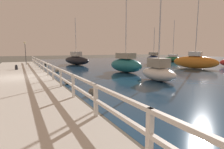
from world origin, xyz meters
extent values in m
plane|color=#4C473D|center=(0.00, 0.00, 0.00)|extent=(120.00, 120.00, 0.00)
cube|color=beige|center=(0.00, 0.00, 0.14)|extent=(4.27, 36.00, 0.28)
cube|color=white|center=(2.03, -11.57, 0.74)|extent=(0.10, 0.10, 0.93)
cube|color=white|center=(2.03, -9.26, 0.74)|extent=(0.10, 0.10, 0.93)
cube|color=white|center=(2.03, -6.94, 0.74)|extent=(0.10, 0.10, 0.93)
cube|color=white|center=(2.03, -4.63, 0.74)|extent=(0.10, 0.10, 0.93)
cube|color=white|center=(2.03, -2.31, 0.74)|extent=(0.10, 0.10, 0.93)
cube|color=white|center=(2.03, 0.00, 0.74)|extent=(0.10, 0.10, 0.93)
cube|color=white|center=(2.03, 2.31, 0.74)|extent=(0.10, 0.10, 0.93)
cube|color=white|center=(2.03, 4.63, 0.74)|extent=(0.10, 0.10, 0.93)
cube|color=white|center=(2.03, 6.94, 0.74)|extent=(0.10, 0.10, 0.93)
cube|color=white|center=(2.03, 9.26, 0.74)|extent=(0.10, 0.10, 0.93)
cube|color=white|center=(2.03, 11.57, 0.74)|extent=(0.10, 0.10, 0.93)
cube|color=white|center=(2.03, 13.89, 0.74)|extent=(0.10, 0.10, 0.93)
cube|color=white|center=(2.03, 16.20, 0.74)|extent=(0.10, 0.10, 0.93)
cube|color=white|center=(2.03, 0.00, 1.16)|extent=(0.09, 32.50, 0.08)
cube|color=white|center=(2.03, 0.00, 0.74)|extent=(0.09, 32.50, 0.08)
ellipsoid|color=gray|center=(3.45, 3.89, 0.16)|extent=(0.44, 0.40, 0.33)
ellipsoid|color=#666056|center=(2.84, -2.72, 0.15)|extent=(0.40, 0.36, 0.30)
ellipsoid|color=slate|center=(3.60, 12.52, 0.26)|extent=(0.70, 0.63, 0.53)
ellipsoid|color=#666056|center=(3.23, -6.08, 0.18)|extent=(0.48, 0.43, 0.36)
cylinder|color=black|center=(-0.08, 5.40, 0.44)|extent=(0.25, 0.25, 0.33)
sphere|color=black|center=(-0.08, 5.40, 0.65)|extent=(0.23, 0.23, 0.23)
cylinder|color=#2D2D33|center=(1.00, 11.64, 1.62)|extent=(0.07, 0.07, 2.69)
sphere|color=beige|center=(1.00, 11.64, 3.11)|extent=(0.29, 0.29, 0.29)
ellipsoid|color=#236B42|center=(26.22, 10.38, 0.47)|extent=(1.94, 3.70, 0.92)
cube|color=silver|center=(26.22, 10.38, 1.14)|extent=(1.16, 1.72, 0.43)
cylinder|color=silver|center=(26.22, 10.38, 4.30)|extent=(0.09, 0.09, 6.74)
ellipsoid|color=#1E707A|center=(9.32, 0.62, 0.68)|extent=(2.39, 4.15, 1.34)
cube|color=#9E937F|center=(9.32, 0.62, 1.62)|extent=(1.45, 1.95, 0.54)
cylinder|color=silver|center=(9.32, 0.62, 4.31)|extent=(0.09, 0.09, 5.92)
ellipsoid|color=#192347|center=(18.21, 6.70, 0.70)|extent=(3.16, 5.04, 1.38)
cube|color=#9E937F|center=(18.21, 6.70, 1.62)|extent=(1.67, 2.26, 0.45)
cylinder|color=silver|center=(18.21, 6.70, 3.44)|extent=(0.09, 0.09, 4.10)
ellipsoid|color=black|center=(7.72, 11.69, 0.63)|extent=(2.99, 5.72, 1.25)
cube|color=beige|center=(7.72, 11.69, 1.60)|extent=(1.39, 1.94, 0.69)
cylinder|color=silver|center=(7.72, 11.69, 4.01)|extent=(0.09, 0.09, 5.52)
ellipsoid|color=orange|center=(18.49, -0.15, 0.74)|extent=(2.64, 5.23, 1.47)
cube|color=silver|center=(18.49, -0.15, 1.73)|extent=(1.16, 1.53, 0.50)
cylinder|color=silver|center=(18.49, -0.15, 4.60)|extent=(0.09, 0.09, 6.26)
ellipsoid|color=white|center=(8.79, -4.49, 0.49)|extent=(1.45, 3.16, 0.95)
cube|color=#9E937F|center=(8.79, -4.49, 1.28)|extent=(1.00, 1.40, 0.63)
cylinder|color=silver|center=(8.79, -4.49, 3.52)|extent=(0.09, 0.09, 5.12)
camera|label=1|loc=(0.18, -13.70, 2.14)|focal=28.00mm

